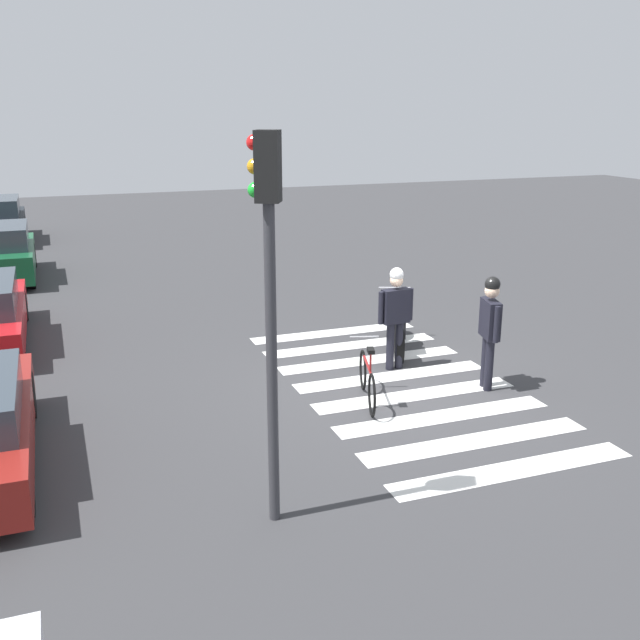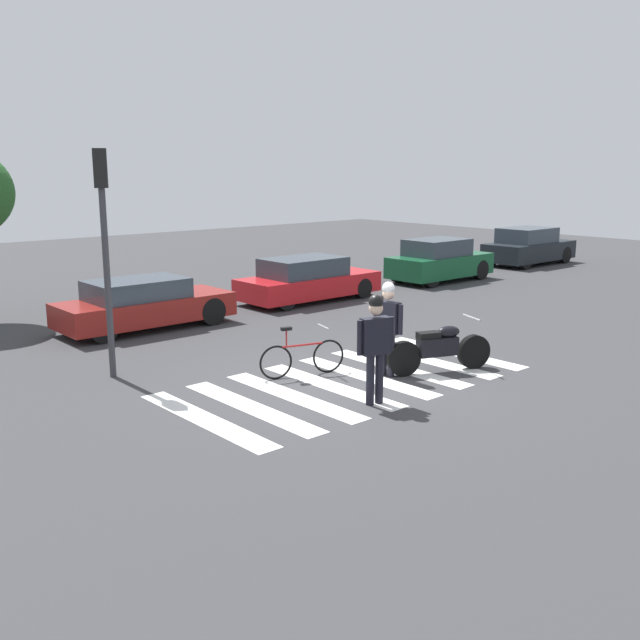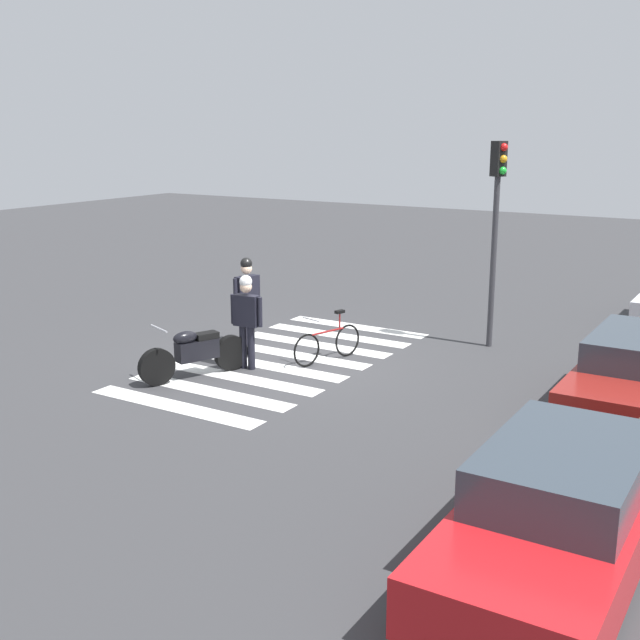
% 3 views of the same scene
% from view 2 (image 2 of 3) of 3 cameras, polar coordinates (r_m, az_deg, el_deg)
% --- Properties ---
extents(ground_plane, '(60.00, 60.00, 0.00)m').
position_cam_2_polar(ground_plane, '(13.44, 2.29, -4.89)').
color(ground_plane, '#38383A').
extents(police_motorcycle, '(2.11, 1.03, 1.06)m').
position_cam_2_polar(police_motorcycle, '(14.08, 9.49, -2.27)').
color(police_motorcycle, black).
rests_on(police_motorcycle, ground_plane).
extents(leaning_bicycle, '(1.69, 0.62, 0.99)m').
position_cam_2_polar(leaning_bicycle, '(13.66, -1.44, -2.99)').
color(leaning_bicycle, black).
rests_on(leaning_bicycle, ground_plane).
extents(officer_on_foot, '(0.68, 0.32, 1.89)m').
position_cam_2_polar(officer_on_foot, '(11.91, 4.44, -1.63)').
color(officer_on_foot, black).
rests_on(officer_on_foot, ground_plane).
extents(officer_by_motorcycle, '(0.24, 0.68, 1.83)m').
position_cam_2_polar(officer_by_motorcycle, '(13.57, 5.43, -0.13)').
color(officer_by_motorcycle, black).
rests_on(officer_by_motorcycle, ground_plane).
extents(crosswalk_stripes, '(6.75, 3.45, 0.01)m').
position_cam_2_polar(crosswalk_stripes, '(13.44, 2.29, -4.88)').
color(crosswalk_stripes, silver).
rests_on(crosswalk_stripes, ground_plane).
extents(car_maroon_wagon, '(4.30, 1.68, 1.25)m').
position_cam_2_polar(car_maroon_wagon, '(18.11, -13.89, 1.21)').
color(car_maroon_wagon, black).
rests_on(car_maroon_wagon, ground_plane).
extents(car_red_convertible, '(4.42, 1.75, 1.31)m').
position_cam_2_polar(car_red_convertible, '(21.32, -1.00, 3.20)').
color(car_red_convertible, black).
rests_on(car_red_convertible, ground_plane).
extents(car_green_compact, '(3.96, 1.72, 1.48)m').
position_cam_2_polar(car_green_compact, '(25.38, 9.50, 4.66)').
color(car_green_compact, black).
rests_on(car_green_compact, ground_plane).
extents(car_black_suv, '(4.27, 1.80, 1.51)m').
position_cam_2_polar(car_black_suv, '(30.59, 16.30, 5.61)').
color(car_black_suv, black).
rests_on(car_black_suv, ground_plane).
extents(traffic_light_pole, '(0.32, 0.36, 4.26)m').
position_cam_2_polar(traffic_light_pole, '(13.77, -16.85, 7.14)').
color(traffic_light_pole, '#38383D').
rests_on(traffic_light_pole, ground_plane).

